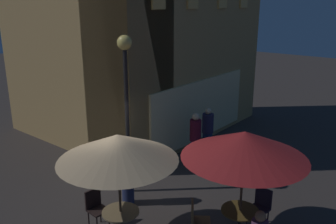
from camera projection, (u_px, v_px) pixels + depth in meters
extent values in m
plane|color=#39322F|center=(117.00, 211.00, 8.65)|extent=(60.00, 60.00, 0.00)
cube|color=tan|center=(185.00, 38.00, 12.71)|extent=(7.66, 1.93, 7.30)
cube|color=tan|center=(78.00, 40.00, 12.02)|extent=(1.93, 6.71, 7.30)
cube|color=beige|center=(201.00, 110.00, 12.52)|extent=(5.36, 0.08, 2.10)
cylinder|color=black|center=(127.00, 124.00, 9.00)|extent=(0.10, 0.10, 3.83)
sphere|color=#F8D866|center=(124.00, 43.00, 8.41)|extent=(0.36, 0.36, 0.36)
cylinder|color=#513F1B|center=(240.00, 211.00, 7.31)|extent=(0.78, 0.78, 0.03)
cylinder|color=olive|center=(121.00, 212.00, 7.24)|extent=(0.76, 0.76, 0.03)
cylinder|color=brown|center=(241.00, 190.00, 7.17)|extent=(0.05, 0.05, 2.43)
cone|color=maroon|center=(245.00, 145.00, 6.88)|extent=(2.47, 2.47, 0.53)
cylinder|color=#4D3927|center=(120.00, 193.00, 7.11)|extent=(0.05, 0.05, 2.39)
cone|color=tan|center=(118.00, 147.00, 6.82)|extent=(2.36, 2.36, 0.52)
cylinder|color=black|center=(247.00, 219.00, 7.92)|extent=(0.03, 0.03, 0.46)
cylinder|color=black|center=(268.00, 219.00, 7.91)|extent=(0.03, 0.03, 0.46)
cylinder|color=black|center=(255.00, 213.00, 8.14)|extent=(0.03, 0.03, 0.46)
cube|color=black|center=(258.00, 209.00, 7.85)|extent=(0.46, 0.46, 0.04)
cube|color=black|center=(263.00, 197.00, 7.90)|extent=(0.09, 0.41, 0.44)
cube|color=brown|center=(201.00, 222.00, 7.43)|extent=(0.56, 0.56, 0.04)
cube|color=brown|center=(192.00, 212.00, 7.37)|extent=(0.35, 0.27, 0.42)
cylinder|color=black|center=(109.00, 219.00, 7.93)|extent=(0.03, 0.03, 0.43)
cylinder|color=black|center=(101.00, 214.00, 8.14)|extent=(0.03, 0.03, 0.43)
cylinder|color=black|center=(89.00, 220.00, 7.92)|extent=(0.03, 0.03, 0.43)
cube|color=black|center=(98.00, 210.00, 7.86)|extent=(0.43, 0.43, 0.04)
cube|color=black|center=(93.00, 198.00, 7.91)|extent=(0.40, 0.07, 0.43)
sphere|color=#976A47|center=(261.00, 216.00, 6.49)|extent=(0.21, 0.21, 0.21)
cylinder|color=#5C366A|center=(195.00, 153.00, 10.89)|extent=(0.29, 0.29, 0.86)
cylinder|color=#541123|center=(196.00, 130.00, 10.67)|extent=(0.34, 0.34, 0.65)
sphere|color=beige|center=(196.00, 117.00, 10.55)|extent=(0.22, 0.22, 0.22)
cylinder|color=navy|center=(128.00, 187.00, 8.84)|extent=(0.30, 0.30, 0.89)
cylinder|color=#2E4335|center=(127.00, 159.00, 8.62)|extent=(0.35, 0.35, 0.68)
sphere|color=#906D50|center=(126.00, 142.00, 8.49)|extent=(0.20, 0.20, 0.20)
cylinder|color=navy|center=(207.00, 145.00, 11.54)|extent=(0.31, 0.31, 0.87)
cylinder|color=#282544|center=(208.00, 123.00, 11.33)|extent=(0.36, 0.36, 0.62)
sphere|color=beige|center=(208.00, 111.00, 11.21)|extent=(0.20, 0.20, 0.20)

